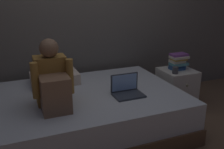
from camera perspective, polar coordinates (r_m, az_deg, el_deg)
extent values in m
plane|color=brown|center=(2.86, 1.32, -14.44)|extent=(8.00, 8.00, 0.00)
cube|color=#605B56|center=(3.55, -6.46, 14.98)|extent=(5.60, 0.10, 2.70)
cube|color=brown|center=(3.00, -4.56, -10.77)|extent=(2.00, 1.50, 0.19)
cube|color=#B2B7C1|center=(2.89, -4.67, -6.65)|extent=(1.96, 1.46, 0.28)
cube|color=beige|center=(3.64, 14.26, -2.95)|extent=(0.44, 0.44, 0.53)
sphere|color=gray|center=(3.44, 16.54, -2.36)|extent=(0.04, 0.04, 0.04)
cube|color=olive|center=(2.57, -13.56, -1.18)|extent=(0.30, 0.20, 0.48)
sphere|color=brown|center=(2.45, -14.01, 5.78)|extent=(0.18, 0.18, 0.18)
cube|color=brown|center=(2.39, -12.60, -4.41)|extent=(0.26, 0.24, 0.34)
cylinder|color=olive|center=(2.40, -16.90, -1.33)|extent=(0.07, 0.07, 0.34)
cylinder|color=olive|center=(2.44, -9.45, -0.42)|extent=(0.07, 0.07, 0.34)
cube|color=#333842|center=(2.73, 3.76, -4.68)|extent=(0.32, 0.22, 0.02)
cube|color=#333842|center=(2.78, 2.79, -1.74)|extent=(0.32, 0.01, 0.20)
cube|color=#8CB2EA|center=(2.78, 2.85, -1.80)|extent=(0.29, 0.00, 0.18)
cube|color=beige|center=(3.16, -12.76, -0.80)|extent=(0.56, 0.36, 0.13)
cube|color=#284C84|center=(3.57, 14.36, 1.37)|extent=(0.18, 0.15, 0.03)
cube|color=#284C84|center=(3.56, 14.50, 1.87)|extent=(0.20, 0.12, 0.03)
cube|color=teal|center=(3.54, 14.80, 2.34)|extent=(0.23, 0.15, 0.03)
cube|color=beige|center=(3.54, 14.47, 2.92)|extent=(0.18, 0.15, 0.04)
cube|color=gold|center=(3.53, 14.79, 3.37)|extent=(0.20, 0.13, 0.02)
cube|color=beige|center=(3.52, 14.87, 3.78)|extent=(0.23, 0.16, 0.03)
cube|color=#703D84|center=(3.53, 14.81, 4.34)|extent=(0.23, 0.14, 0.03)
cylinder|color=#3D3D42|center=(3.38, 14.06, 0.94)|extent=(0.08, 0.08, 0.09)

